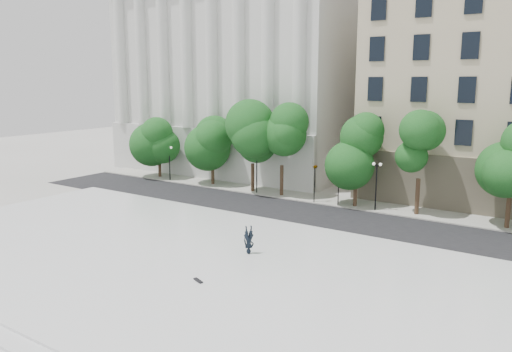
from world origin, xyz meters
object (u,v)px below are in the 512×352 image
Objects in this scene: person_lying at (249,250)px; traffic_light_east at (339,168)px; traffic_light_west at (315,165)px; skateboard at (198,281)px.

traffic_light_east is at bearing 49.03° from person_lying.
person_lying is (3.56, -16.14, -2.95)m from traffic_light_west.
traffic_light_east is 21.75m from skateboard.
traffic_light_east is (2.47, 0.00, 0.01)m from traffic_light_west.
traffic_light_east reaches higher than skateboard.
traffic_light_west reaches higher than person_lying.
traffic_light_east is 16.45m from person_lying.
traffic_light_east is 2.28× the size of person_lying.
person_lying is at bearing 114.02° from skateboard.
traffic_light_west is at bearing 121.50° from skateboard.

